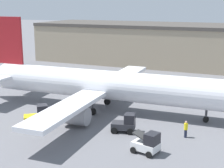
# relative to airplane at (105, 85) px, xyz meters

# --- Properties ---
(ground_plane) EXTENTS (400.00, 400.00, 0.00)m
(ground_plane) POSITION_rel_airplane_xyz_m (1.01, 0.04, -3.45)
(ground_plane) COLOR slate
(airplane) EXTENTS (41.01, 33.16, 12.11)m
(airplane) POSITION_rel_airplane_xyz_m (0.00, 0.00, 0.00)
(airplane) COLOR white
(airplane) RESTS_ON ground_plane
(ground_crew_worker) EXTENTS (0.41, 0.41, 1.85)m
(ground_crew_worker) POSITION_rel_airplane_xyz_m (11.87, -5.26, -2.47)
(ground_crew_worker) COLOR #1E2338
(ground_crew_worker) RESTS_ON ground_plane
(baggage_tug) EXTENTS (3.24, 3.08, 2.42)m
(baggage_tug) POSITION_rel_airplane_xyz_m (-4.81, -8.30, -2.37)
(baggage_tug) COLOR yellow
(baggage_tug) RESTS_ON ground_plane
(belt_loader_truck) EXTENTS (2.76, 2.34, 2.13)m
(belt_loader_truck) POSITION_rel_airplane_xyz_m (9.33, -10.64, -2.47)
(belt_loader_truck) COLOR silver
(belt_loader_truck) RESTS_ON ground_plane
(pushback_tug) EXTENTS (2.86, 2.32, 2.14)m
(pushback_tug) POSITION_rel_airplane_xyz_m (5.40, -6.35, -2.48)
(pushback_tug) COLOR #2D2D33
(pushback_tug) RESTS_ON ground_plane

